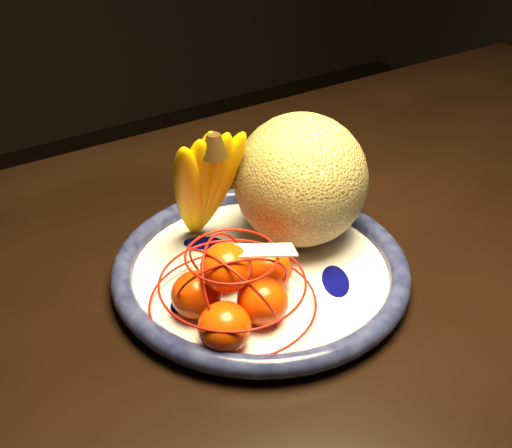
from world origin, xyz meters
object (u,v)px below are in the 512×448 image
dining_table (385,298)px  fruit_bowl (261,269)px  cantaloupe (301,180)px  banana_bunch (203,182)px  mandarin_bag (234,287)px

dining_table → fruit_bowl: size_ratio=4.63×
fruit_bowl → cantaloupe: (0.08, 0.03, 0.08)m
cantaloupe → banana_bunch: 0.12m
cantaloupe → mandarin_bag: 0.17m
cantaloupe → banana_bunch: size_ratio=0.92×
fruit_bowl → dining_table: bearing=-12.6°
dining_table → fruit_bowl: bearing=168.1°
fruit_bowl → banana_bunch: (-0.03, 0.08, 0.09)m
dining_table → mandarin_bag: (-0.24, -0.00, 0.13)m
dining_table → mandarin_bag: 0.27m
cantaloupe → mandarin_bag: (-0.14, -0.07, -0.05)m
fruit_bowl → cantaloupe: bearing=21.5°
fruit_bowl → cantaloupe: cantaloupe is taller
fruit_bowl → mandarin_bag: (-0.06, -0.04, 0.03)m
banana_bunch → dining_table: bearing=-28.1°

